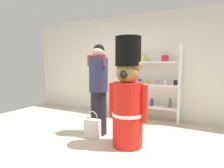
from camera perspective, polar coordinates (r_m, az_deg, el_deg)
The scene contains 6 objects.
ground_plane at distance 3.30m, azimuth -8.50°, elevation -18.02°, with size 6.40×6.40×0.00m, color beige.
back_wall at distance 4.96m, azimuth 6.46°, elevation 5.49°, with size 6.40×0.12×2.60m, color silver.
merchandise_shelf at distance 4.60m, azimuth 12.07°, elevation 0.46°, with size 1.34×0.35×1.79m.
teddy_bear_guard at distance 3.04m, azimuth 4.83°, elevation -3.93°, with size 0.67×0.52×1.78m.
person_shopper at distance 3.55m, azimuth -4.13°, elevation -1.32°, with size 0.37×0.36×1.72m.
shopping_bag at distance 3.54m, azimuth -6.03°, elevation -13.19°, with size 0.30×0.14×0.49m.
Camera 1 is at (1.79, -2.43, 1.34)m, focal length 29.94 mm.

